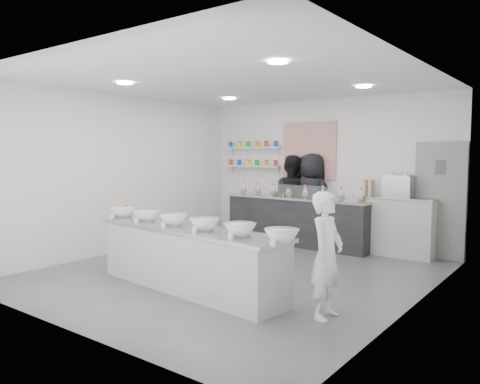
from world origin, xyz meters
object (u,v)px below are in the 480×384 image
at_px(back_bar, 297,221).
at_px(woman_prep, 327,255).
at_px(prep_counter, 189,259).
at_px(espresso_machine, 399,187).
at_px(espresso_ledge, 394,226).
at_px(staff_left, 291,199).
at_px(staff_right, 312,199).

bearing_deg(back_bar, woman_prep, -53.16).
xyz_separation_m(prep_counter, back_bar, (-0.41, 3.66, 0.06)).
bearing_deg(espresso_machine, espresso_ledge, 180.00).
relative_size(back_bar, woman_prep, 2.19).
bearing_deg(woman_prep, espresso_ledge, 4.80).
distance_m(espresso_ledge, espresso_machine, 0.74).
relative_size(espresso_machine, woman_prep, 0.35).
bearing_deg(back_bar, prep_counter, -81.49).
xyz_separation_m(prep_counter, staff_left, (-0.70, 3.91, 0.49)).
distance_m(prep_counter, staff_right, 3.95).
distance_m(back_bar, staff_left, 0.57).
distance_m(back_bar, espresso_machine, 2.17).
xyz_separation_m(prep_counter, staff_right, (-0.21, 3.91, 0.51)).
xyz_separation_m(prep_counter, woman_prep, (2.03, 0.14, 0.30)).
bearing_deg(prep_counter, woman_prep, 9.85).
bearing_deg(staff_left, woman_prep, 116.07).
distance_m(prep_counter, espresso_ledge, 4.18).
distance_m(espresso_ledge, staff_right, 1.77).
relative_size(espresso_ledge, espresso_machine, 2.90).
height_order(prep_counter, back_bar, back_bar).
distance_m(espresso_machine, woman_prep, 3.82).
bearing_deg(espresso_machine, woman_prep, -83.35).
bearing_deg(prep_counter, espresso_machine, 73.60).
bearing_deg(espresso_ledge, woman_prep, -82.21).
bearing_deg(espresso_ledge, espresso_machine, 0.00).
xyz_separation_m(back_bar, espresso_machine, (2.01, 0.23, 0.79)).
relative_size(woman_prep, staff_left, 0.79).
height_order(back_bar, espresso_machine, espresso_machine).
bearing_deg(staff_left, staff_right, 170.13).
height_order(back_bar, staff_right, staff_right).
distance_m(back_bar, staff_right, 0.56).
bearing_deg(back_bar, espresso_ledge, 8.98).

